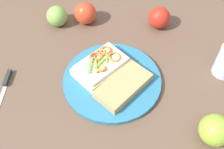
{
  "coord_description": "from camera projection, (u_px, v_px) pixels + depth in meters",
  "views": [
    {
      "loc": [
        0.13,
        -0.45,
        0.64
      ],
      "look_at": [
        0.0,
        0.0,
        0.03
      ],
      "focal_mm": 43.17,
      "sensor_mm": 36.0,
      "label": 1
    }
  ],
  "objects": [
    {
      "name": "apple_1",
      "position": [
        215.0,
        130.0,
        0.65
      ],
      "size": [
        0.11,
        0.11,
        0.08
      ],
      "primitive_type": "sphere",
      "rotation": [
        0.0,
        0.0,
        2.64
      ],
      "color": "#85A931",
      "rests_on": "ground_plane"
    },
    {
      "name": "plate",
      "position": [
        112.0,
        80.0,
        0.78
      ],
      "size": [
        0.29,
        0.29,
        0.01
      ],
      "primitive_type": "cylinder",
      "color": "teal",
      "rests_on": "ground_plane"
    },
    {
      "name": "apple_2",
      "position": [
        159.0,
        18.0,
        0.91
      ],
      "size": [
        0.1,
        0.1,
        0.07
      ],
      "primitive_type": "sphere",
      "rotation": [
        0.0,
        0.0,
        1.22
      ],
      "color": "red",
      "rests_on": "ground_plane"
    },
    {
      "name": "knife",
      "position": [
        6.0,
        83.0,
        0.78
      ],
      "size": [
        0.04,
        0.13,
        0.01
      ],
      "rotation": [
        0.0,
        0.0,
        4.95
      ],
      "color": "silver",
      "rests_on": "ground_plane"
    },
    {
      "name": "bread_slice_side",
      "position": [
        123.0,
        86.0,
        0.75
      ],
      "size": [
        0.15,
        0.18,
        0.02
      ],
      "primitive_type": "cube",
      "rotation": [
        0.0,
        0.0,
        1.1
      ],
      "color": "tan",
      "rests_on": "plate"
    },
    {
      "name": "apple_0",
      "position": [
        57.0,
        16.0,
        0.92
      ],
      "size": [
        0.1,
        0.1,
        0.07
      ],
      "primitive_type": "sphere",
      "rotation": [
        0.0,
        0.0,
        2.37
      ],
      "color": "#74A645",
      "rests_on": "ground_plane"
    },
    {
      "name": "ground_plane",
      "position": [
        112.0,
        82.0,
        0.79
      ],
      "size": [
        2.0,
        2.0,
        0.0
      ],
      "primitive_type": "plane",
      "color": "brown",
      "rests_on": "ground"
    },
    {
      "name": "apple_3",
      "position": [
        85.0,
        13.0,
        0.92
      ],
      "size": [
        0.11,
        0.11,
        0.08
      ],
      "primitive_type": "sphere",
      "rotation": [
        0.0,
        0.0,
        2.35
      ],
      "color": "red",
      "rests_on": "ground_plane"
    },
    {
      "name": "sandwich",
      "position": [
        101.0,
        65.0,
        0.79
      ],
      "size": [
        0.16,
        0.18,
        0.05
      ],
      "rotation": [
        0.0,
        0.0,
        1.05
      ],
      "color": "beige",
      "rests_on": "plate"
    }
  ]
}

